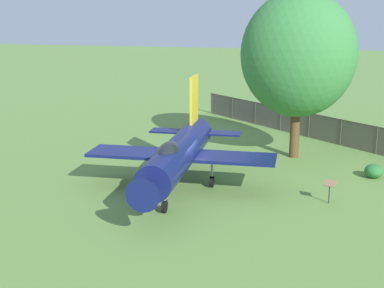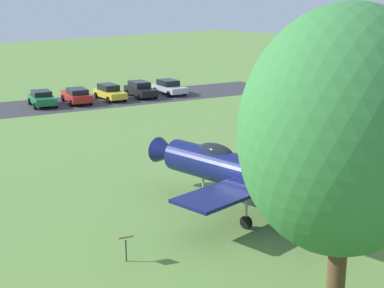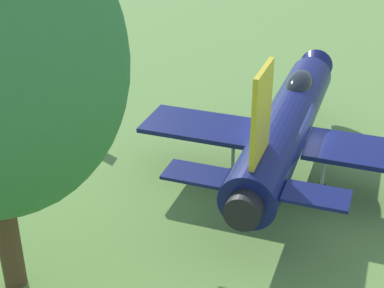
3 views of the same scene
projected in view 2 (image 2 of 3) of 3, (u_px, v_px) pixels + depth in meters
name	position (u px, v px, depth m)	size (l,w,h in m)	color
ground_plane	(249.00, 214.00, 28.25)	(200.00, 200.00, 0.00)	#668E42
parking_strip	(108.00, 100.00, 57.85)	(37.00, 8.00, 0.00)	#38383D
display_jet	(245.00, 172.00, 27.97)	(9.78, 12.24, 5.47)	#111951
shade_tree	(346.00, 132.00, 17.37)	(6.99, 6.13, 10.21)	brown
info_plaque	(126.00, 241.00, 23.06)	(0.70, 0.59, 1.14)	#333333
parked_car_silver	(169.00, 87.00, 61.00)	(2.75, 4.63, 1.49)	#B2B5BA
parked_car_black	(140.00, 89.00, 59.43)	(2.92, 4.91, 1.56)	black
parked_car_yellow	(110.00, 92.00, 57.86)	(2.61, 4.71, 1.53)	gold
parked_car_red	(77.00, 95.00, 56.08)	(3.13, 4.92, 1.46)	red
parked_car_green	(42.00, 98.00, 54.66)	(3.04, 4.40, 1.43)	#1E6B3D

